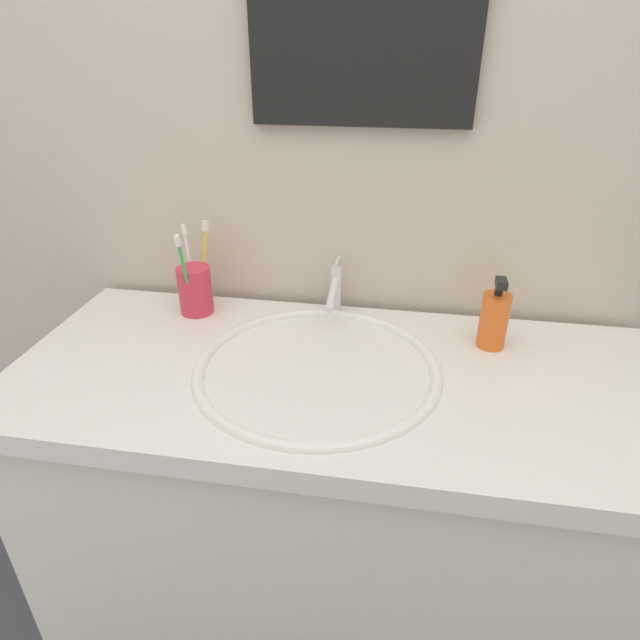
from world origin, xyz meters
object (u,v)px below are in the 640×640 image
(toothbrush_cup, at_px, (195,290))
(soap_dispenser, at_px, (494,319))
(toothbrush_yellow, at_px, (204,259))
(toothbrush_white, at_px, (189,260))
(toothbrush_green, at_px, (185,271))
(faucet, at_px, (335,290))

(toothbrush_cup, distance_m, soap_dispenser, 0.65)
(toothbrush_yellow, distance_m, toothbrush_white, 0.04)
(toothbrush_cup, xyz_separation_m, toothbrush_yellow, (0.01, 0.04, 0.06))
(toothbrush_yellow, bearing_deg, toothbrush_green, -98.07)
(toothbrush_white, xyz_separation_m, soap_dispenser, (0.67, -0.09, -0.05))
(soap_dispenser, bearing_deg, toothbrush_green, 179.88)
(faucet, bearing_deg, toothbrush_white, 179.84)
(faucet, height_order, toothbrush_green, toothbrush_green)
(toothbrush_cup, bearing_deg, toothbrush_white, 119.94)
(toothbrush_yellow, height_order, toothbrush_white, toothbrush_yellow)
(toothbrush_yellow, relative_size, toothbrush_white, 1.06)
(toothbrush_cup, relative_size, toothbrush_yellow, 0.56)
(faucet, distance_m, toothbrush_white, 0.34)
(toothbrush_white, xyz_separation_m, toothbrush_green, (0.02, -0.08, 0.01))
(toothbrush_green, height_order, soap_dispenser, toothbrush_green)
(faucet, bearing_deg, soap_dispenser, -14.26)
(toothbrush_cup, bearing_deg, toothbrush_green, -89.16)
(toothbrush_yellow, bearing_deg, faucet, 0.05)
(toothbrush_cup, height_order, toothbrush_yellow, toothbrush_yellow)
(faucet, distance_m, soap_dispenser, 0.35)
(toothbrush_cup, height_order, soap_dispenser, soap_dispenser)
(faucet, relative_size, toothbrush_yellow, 0.72)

